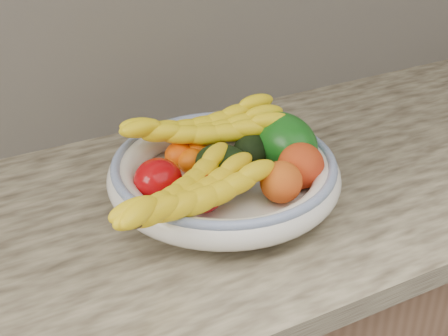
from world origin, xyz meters
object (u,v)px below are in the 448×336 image
green_mango (284,142)px  banana_bunch_front (190,199)px  banana_bunch_back (204,132)px  fruit_bowl (224,174)px

green_mango → banana_bunch_front: (-0.23, -0.10, 0.01)m
green_mango → banana_bunch_back: green_mango is taller
banana_bunch_back → banana_bunch_front: (-0.11, -0.17, -0.01)m
fruit_bowl → banana_bunch_front: (-0.10, -0.09, 0.03)m
fruit_bowl → banana_bunch_back: size_ratio=1.27×
banana_bunch_front → banana_bunch_back: bearing=35.0°
green_mango → banana_bunch_back: (-0.12, 0.08, 0.01)m
green_mango → fruit_bowl: bearing=173.7°
green_mango → banana_bunch_back: 0.14m
fruit_bowl → green_mango: size_ratio=2.79×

